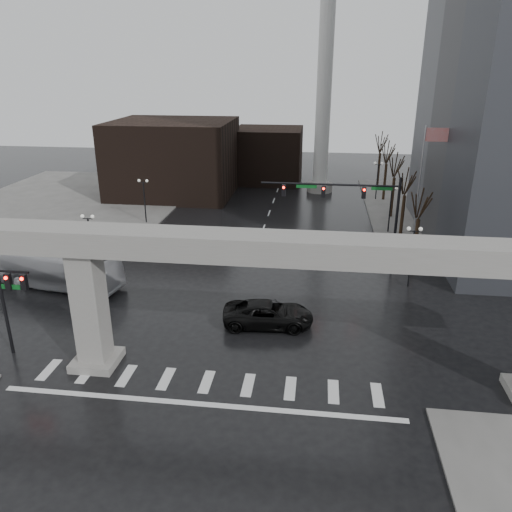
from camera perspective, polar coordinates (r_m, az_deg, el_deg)
The scene contains 23 objects.
ground at distance 30.41m, azimuth -5.24°, elevation -13.05°, with size 160.00×160.00×0.00m, color black.
sidewalk_ne at distance 65.99m, azimuth 24.84°, elevation 4.23°, with size 28.00×36.00×0.15m, color slate.
sidewalk_nw at distance 70.45m, azimuth -19.97°, elevation 5.89°, with size 28.00×36.00×0.15m, color slate.
elevated_guideway at distance 26.92m, azimuth -3.09°, elevation -1.08°, with size 48.00×2.60×8.70m.
building_far_left at distance 70.45m, azimuth -9.38°, elevation 10.99°, with size 16.00×14.00×10.00m, color black.
building_far_mid at distance 78.01m, azimuth 1.43°, elevation 11.47°, with size 10.00×10.00×8.00m, color black.
smokestack at distance 70.61m, azimuth 7.77°, elevation 17.92°, with size 3.60×3.60×30.00m.
signal_mast_arm at distance 44.84m, azimuth 11.12°, elevation 6.23°, with size 12.12×0.43×8.00m.
signal_left_pole at distance 33.48m, azimuth -26.29°, elevation -3.99°, with size 2.30×0.30×6.00m.
flagpole_assembly at distance 48.40m, azimuth 18.59°, elevation 8.69°, with size 2.06×0.12×12.00m.
lamp_right_0 at distance 41.53m, azimuth 17.46°, elevation 1.04°, with size 1.22×0.32×5.11m.
lamp_right_1 at distance 54.77m, azimuth 15.15°, elevation 6.03°, with size 1.22×0.32×5.11m.
lamp_right_2 at distance 68.31m, azimuth 13.73°, elevation 9.05°, with size 1.22×0.32×5.11m.
lamp_left_0 at distance 45.18m, azimuth -18.50°, elevation 2.52°, with size 1.22×0.32×5.11m.
lamp_left_1 at distance 57.58m, azimuth -12.68°, elevation 6.96°, with size 1.22×0.32×5.11m.
lamp_left_2 at distance 70.58m, azimuth -8.91°, elevation 9.77°, with size 1.22×0.32×5.11m.
tree_right_0 at distance 45.68m, azimuth 17.85°, elevation 1.88°, with size 1.09×1.58×7.50m.
tree_right_1 at distance 53.19m, azimuth 16.45°, elevation 4.76°, with size 1.09×1.61×7.67m.
tree_right_2 at distance 60.83m, azimuth 15.39°, elevation 6.92°, with size 1.10×1.63×7.85m.
tree_right_3 at distance 68.54m, azimuth 14.56°, elevation 8.59°, with size 1.11×1.66×8.02m.
tree_right_4 at distance 76.32m, azimuth 13.89°, elevation 9.93°, with size 1.12×1.69×8.19m.
pickup_truck at distance 34.72m, azimuth 1.40°, elevation -6.65°, with size 2.87×6.22×1.73m, color black.
city_bus at distance 43.69m, azimuth -22.30°, elevation -1.16°, with size 2.78×11.87×3.31m, color #B3B3B8.
Camera 1 is at (5.86, -24.51, 17.02)m, focal length 35.00 mm.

